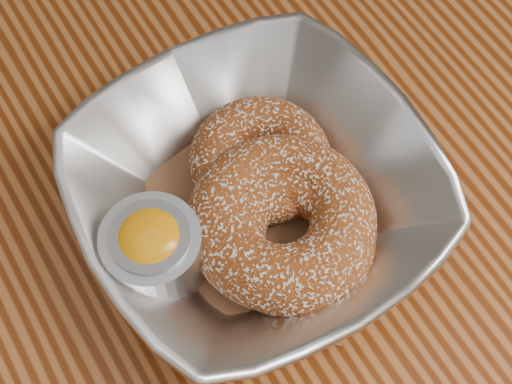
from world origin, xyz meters
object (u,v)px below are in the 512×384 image
serving_bowl (256,195)px  donut_back (260,160)px  ramekin (153,251)px  donut_front (281,221)px  donut_extra (291,235)px

serving_bowl → donut_back: size_ratio=2.42×
donut_back → ramekin: 0.09m
serving_bowl → donut_back: bearing=52.7°
serving_bowl → ramekin: ramekin is taller
serving_bowl → ramekin: 0.07m
serving_bowl → donut_front: size_ratio=1.90×
serving_bowl → donut_extra: (0.00, -0.03, 0.00)m
donut_front → donut_extra: donut_front is taller
donut_back → donut_front: (-0.01, -0.04, 0.00)m
ramekin → serving_bowl: bearing=3.6°
donut_extra → ramekin: 0.08m
donut_back → donut_extra: (-0.01, -0.05, 0.00)m
serving_bowl → donut_front: 0.02m
donut_back → ramekin: size_ratio=1.54×
serving_bowl → ramekin: bearing=-176.4°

